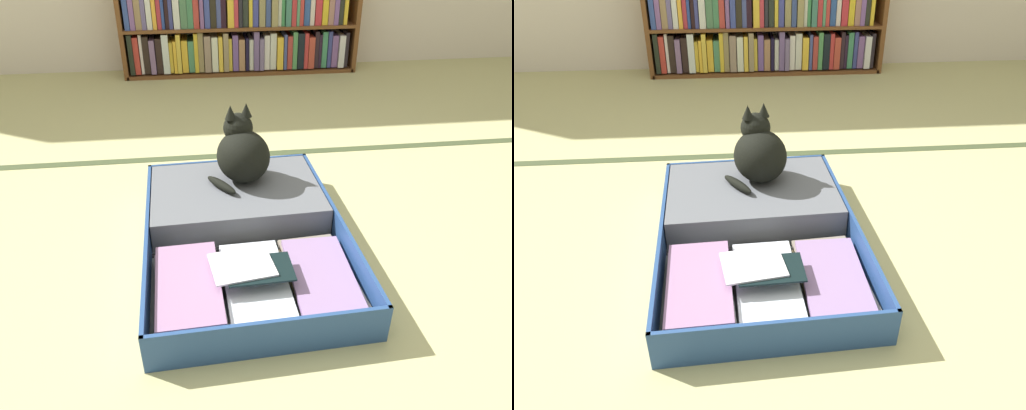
# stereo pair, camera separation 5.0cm
# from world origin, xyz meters

# --- Properties ---
(ground_plane) EXTENTS (10.00, 10.00, 0.00)m
(ground_plane) POSITION_xyz_m (0.00, 0.00, 0.00)
(ground_plane) COLOR tan
(tatami_border) EXTENTS (4.80, 0.05, 0.00)m
(tatami_border) POSITION_xyz_m (0.00, 0.92, 0.00)
(tatami_border) COLOR #3E4A2B
(tatami_border) RESTS_ON ground_plane
(bookshelf) EXTENTS (1.61, 0.24, 0.92)m
(bookshelf) POSITION_xyz_m (0.11, 2.26, 0.45)
(bookshelf) COLOR brown
(bookshelf) RESTS_ON ground_plane
(open_suitcase) EXTENTS (0.69, 0.95, 0.13)m
(open_suitcase) POSITION_xyz_m (-0.08, 0.23, 0.05)
(open_suitcase) COLOR navy
(open_suitcase) RESTS_ON ground_plane
(black_cat) EXTENTS (0.27, 0.27, 0.28)m
(black_cat) POSITION_xyz_m (-0.05, 0.46, 0.23)
(black_cat) COLOR black
(black_cat) RESTS_ON open_suitcase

